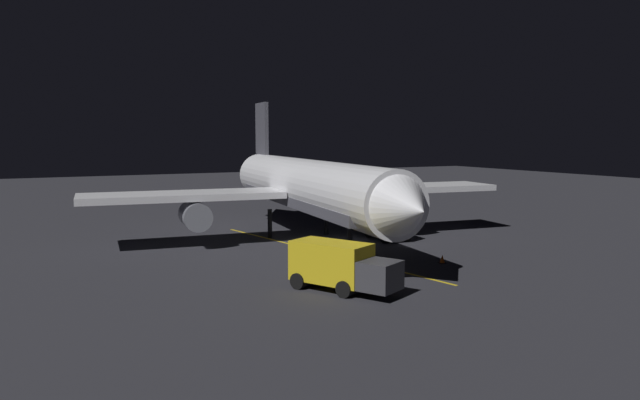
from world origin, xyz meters
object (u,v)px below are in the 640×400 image
object	(u,v)px
airliner	(306,187)
traffic_cone_near_left	(442,259)
baggage_truck	(340,267)
traffic_cone_under_wing	(397,263)
ground_crew_worker	(296,262)
traffic_cone_near_right	(364,267)
catering_truck	(384,223)

from	to	relation	value
airliner	traffic_cone_near_left	bearing A→B (deg)	109.13
baggage_truck	traffic_cone_under_wing	world-z (taller)	baggage_truck
ground_crew_worker	traffic_cone_under_wing	distance (m)	6.91
traffic_cone_near_left	traffic_cone_near_right	distance (m)	5.84
traffic_cone_near_left	traffic_cone_near_right	bearing A→B (deg)	-3.64
ground_crew_worker	traffic_cone_near_left	xyz separation A→B (m)	(-10.23, 0.93, -0.64)
ground_crew_worker	traffic_cone_near_right	distance (m)	4.48
airliner	ground_crew_worker	world-z (taller)	airliner
traffic_cone_near_right	traffic_cone_under_wing	size ratio (longest dim) A/B	1.00
ground_crew_worker	traffic_cone_under_wing	xyz separation A→B (m)	(-6.86, 0.57, -0.64)
baggage_truck	traffic_cone_near_left	size ratio (longest dim) A/B	11.63
traffic_cone_near_right	catering_truck	bearing A→B (deg)	-128.95
catering_truck	traffic_cone_near_left	size ratio (longest dim) A/B	11.17
baggage_truck	traffic_cone_near_left	distance (m)	10.13
traffic_cone_under_wing	ground_crew_worker	bearing A→B (deg)	-4.71
baggage_truck	ground_crew_worker	bearing A→B (deg)	-80.58
traffic_cone_near_right	ground_crew_worker	bearing A→B (deg)	-7.28
baggage_truck	ground_crew_worker	world-z (taller)	baggage_truck
airliner	traffic_cone_under_wing	distance (m)	12.37
traffic_cone_under_wing	traffic_cone_near_right	bearing A→B (deg)	-0.05
traffic_cone_near_left	traffic_cone_near_right	xyz separation A→B (m)	(5.83, -0.37, 0.00)
baggage_truck	catering_truck	size ratio (longest dim) A/B	1.04
traffic_cone_under_wing	traffic_cone_near_left	bearing A→B (deg)	173.76
ground_crew_worker	traffic_cone_near_right	world-z (taller)	ground_crew_worker
airliner	catering_truck	distance (m)	7.11
ground_crew_worker	baggage_truck	bearing A→B (deg)	99.42
catering_truck	traffic_cone_under_wing	xyz separation A→B (m)	(5.29, 9.58, -1.03)
airliner	baggage_truck	distance (m)	16.45
traffic_cone_near_right	traffic_cone_under_wing	world-z (taller)	same
airliner	traffic_cone_near_left	size ratio (longest dim) A/B	67.66
airliner	baggage_truck	world-z (taller)	airliner
baggage_truck	traffic_cone_near_left	world-z (taller)	baggage_truck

